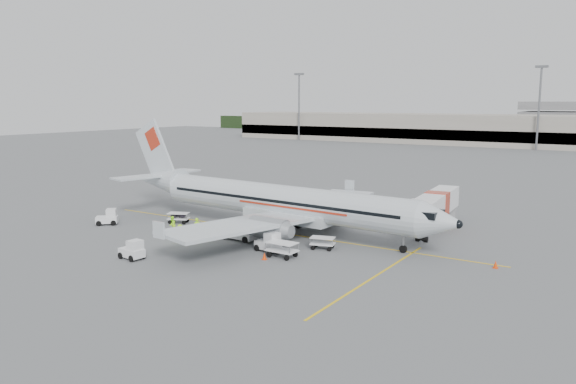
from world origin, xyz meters
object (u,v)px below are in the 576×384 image
at_px(aircraft, 282,179).
at_px(tug_fore, 268,242).
at_px(jet_bridge, 436,211).
at_px(belt_loader, 239,226).
at_px(tug_aft, 107,217).
at_px(tug_mid, 132,249).

relative_size(aircraft, tug_fore, 17.43).
bearing_deg(jet_bridge, belt_loader, -140.64).
xyz_separation_m(aircraft, jet_bridge, (12.57, 9.03, -3.36)).
height_order(aircraft, tug_aft, aircraft).
bearing_deg(tug_fore, jet_bridge, 67.64).
bearing_deg(tug_aft, jet_bridge, -13.18).
height_order(tug_fore, tug_mid, tug_fore).
height_order(aircraft, belt_loader, aircraft).
xyz_separation_m(aircraft, belt_loader, (-1.71, -4.76, -4.04)).
bearing_deg(jet_bridge, tug_aft, -156.39).
relative_size(aircraft, belt_loader, 8.23).
bearing_deg(belt_loader, tug_aft, -169.24).
bearing_deg(jet_bridge, tug_mid, -131.42).
xyz_separation_m(jet_bridge, tug_mid, (-17.76, -23.77, -1.12)).
xyz_separation_m(tug_fore, tug_mid, (-8.10, -8.04, -0.03)).
relative_size(jet_bridge, tug_fore, 6.70).
bearing_deg(tug_fore, belt_loader, 166.46).
relative_size(belt_loader, tug_fore, 2.12).
xyz_separation_m(tug_mid, tug_aft, (-12.28, 7.62, 0.02)).
bearing_deg(aircraft, belt_loader, -105.79).
bearing_deg(belt_loader, tug_fore, -20.47).
height_order(tug_fore, tug_aft, tug_fore).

